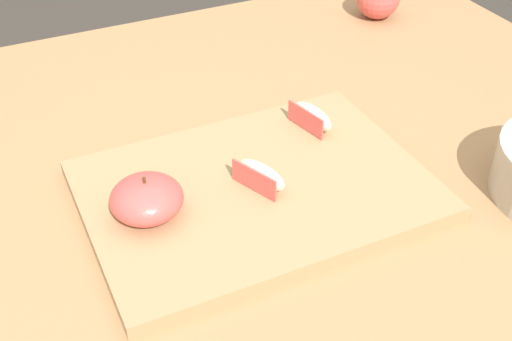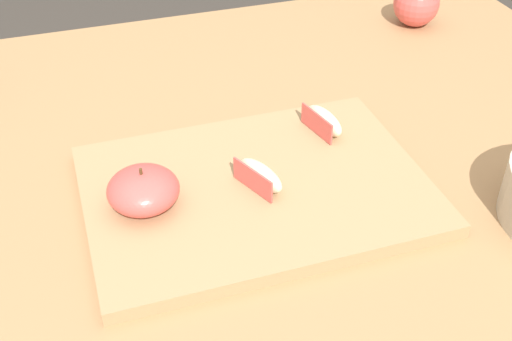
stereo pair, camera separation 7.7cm
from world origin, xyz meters
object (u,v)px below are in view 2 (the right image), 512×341
at_px(apple_half_skin_up, 143,190).
at_px(whole_apple_pink_lady, 416,4).
at_px(cutting_board, 256,189).
at_px(apple_wedge_near_knife, 324,121).
at_px(apple_wedge_left, 260,176).

bearing_deg(apple_half_skin_up, whole_apple_pink_lady, 33.71).
bearing_deg(cutting_board, apple_wedge_near_knife, 33.81).
bearing_deg(apple_wedge_near_knife, cutting_board, -146.19).
xyz_separation_m(cutting_board, apple_wedge_left, (0.00, -0.01, 0.02)).
bearing_deg(cutting_board, apple_half_skin_up, 179.14).
distance_m(apple_half_skin_up, apple_wedge_left, 0.14).
relative_size(apple_half_skin_up, apple_wedge_left, 1.12).
distance_m(apple_half_skin_up, whole_apple_pink_lady, 0.67).
relative_size(cutting_board, apple_half_skin_up, 4.91).
bearing_deg(apple_half_skin_up, apple_wedge_near_knife, 17.25).
bearing_deg(apple_half_skin_up, apple_wedge_left, -3.12).
height_order(cutting_board, apple_half_skin_up, apple_half_skin_up).
distance_m(cutting_board, whole_apple_pink_lady, 0.56).
height_order(apple_wedge_near_knife, whole_apple_pink_lady, whole_apple_pink_lady).
bearing_deg(apple_wedge_left, whole_apple_pink_lady, 42.07).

